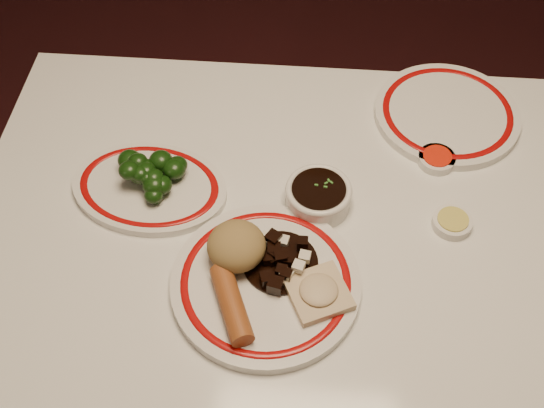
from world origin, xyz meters
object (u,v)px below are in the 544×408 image
(soy_bowl, at_px, (318,197))
(spring_roll, at_px, (232,304))
(main_plate, at_px, (266,283))
(fried_wonton, at_px, (319,292))
(dining_table, at_px, (328,290))
(broccoli_pile, at_px, (148,172))
(rice_mound, at_px, (236,246))
(stirfry_heap, at_px, (279,261))
(broccoli_plate, at_px, (150,187))

(soy_bowl, bearing_deg, spring_roll, -118.20)
(main_plate, distance_m, fried_wonton, 0.08)
(dining_table, distance_m, main_plate, 0.15)
(spring_roll, distance_m, broccoli_pile, 0.28)
(main_plate, height_order, rice_mound, rice_mound)
(stirfry_heap, distance_m, broccoli_plate, 0.27)
(rice_mound, xyz_separation_m, broccoli_plate, (-0.16, 0.13, -0.04))
(dining_table, height_order, soy_bowl, soy_bowl)
(spring_roll, distance_m, soy_bowl, 0.25)
(rice_mound, xyz_separation_m, fried_wonton, (0.13, -0.06, -0.02))
(main_plate, xyz_separation_m, stirfry_heap, (0.02, 0.03, 0.02))
(broccoli_plate, distance_m, soy_bowl, 0.28)
(rice_mound, bearing_deg, main_plate, -38.00)
(rice_mound, height_order, broccoli_pile, rice_mound)
(soy_bowl, bearing_deg, main_plate, -113.77)
(dining_table, distance_m, broccoli_pile, 0.36)
(soy_bowl, bearing_deg, fried_wonton, -87.83)
(fried_wonton, xyz_separation_m, stirfry_heap, (-0.06, 0.05, 0.00))
(dining_table, distance_m, broccoli_plate, 0.34)
(fried_wonton, height_order, broccoli_pile, broccoli_pile)
(spring_roll, relative_size, broccoli_plate, 0.43)
(stirfry_heap, height_order, soy_bowl, stirfry_heap)
(dining_table, relative_size, spring_roll, 9.66)
(rice_mound, xyz_separation_m, broccoli_pile, (-0.16, 0.14, -0.01))
(stirfry_heap, relative_size, broccoli_pile, 1.01)
(stirfry_heap, bearing_deg, soy_bowl, 68.01)
(main_plate, xyz_separation_m, spring_roll, (-0.04, -0.05, 0.02))
(spring_roll, bearing_deg, fried_wonton, -6.97)
(soy_bowl, bearing_deg, dining_table, -76.12)
(rice_mound, bearing_deg, spring_roll, -88.51)
(main_plate, xyz_separation_m, soy_bowl, (0.07, 0.16, 0.01))
(main_plate, height_order, broccoli_pile, broccoli_pile)
(stirfry_heap, height_order, broccoli_pile, broccoli_pile)
(broccoli_pile, bearing_deg, stirfry_heap, -33.24)
(rice_mound, relative_size, stirfry_heap, 0.75)
(dining_table, xyz_separation_m, broccoli_plate, (-0.31, 0.11, 0.10))
(broccoli_plate, relative_size, soy_bowl, 2.72)
(dining_table, xyz_separation_m, rice_mound, (-0.15, -0.02, 0.14))
(fried_wonton, bearing_deg, spring_roll, -164.91)
(rice_mound, xyz_separation_m, soy_bowl, (0.12, 0.13, -0.03))
(dining_table, height_order, broccoli_pile, broccoli_pile)
(dining_table, bearing_deg, fried_wonton, -104.69)
(spring_roll, distance_m, fried_wonton, 0.13)
(spring_roll, height_order, stirfry_heap, spring_roll)
(main_plate, bearing_deg, broccoli_plate, 140.90)
(dining_table, xyz_separation_m, soy_bowl, (-0.03, 0.11, 0.11))
(stirfry_heap, height_order, broccoli_plate, stirfry_heap)
(main_plate, xyz_separation_m, broccoli_plate, (-0.21, 0.17, -0.00))
(fried_wonton, distance_m, soy_bowl, 0.18)
(rice_mound, bearing_deg, dining_table, 7.52)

